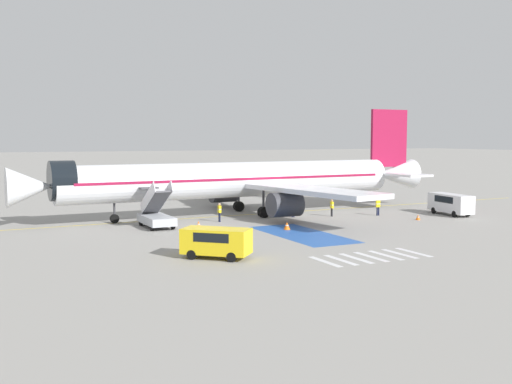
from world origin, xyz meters
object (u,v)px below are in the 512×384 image
(service_van_1, at_px, (451,202))
(traffic_cone_1, at_px, (287,226))
(ground_crew_0, at_px, (293,207))
(ground_crew_2, at_px, (332,207))
(service_van_0, at_px, (216,240))
(ground_crew_1, at_px, (378,206))
(airliner, at_px, (242,180))
(boarding_stairs_forward, at_px, (156,216))
(ground_crew_3, at_px, (219,211))
(fuel_tanker, at_px, (210,183))
(traffic_cone_0, at_px, (418,217))
(traffic_cone_2, at_px, (198,224))

(service_van_1, height_order, traffic_cone_1, service_van_1)
(ground_crew_0, distance_m, ground_crew_2, 4.00)
(service_van_0, xyz_separation_m, service_van_1, (29.99, 10.05, 0.10))
(service_van_0, relative_size, ground_crew_1, 2.60)
(airliner, distance_m, boarding_stairs_forward, 11.61)
(service_van_0, height_order, ground_crew_3, service_van_0)
(fuel_tanker, distance_m, service_van_0, 44.08)
(service_van_0, height_order, ground_crew_1, service_van_0)
(boarding_stairs_forward, bearing_deg, airliner, 22.49)
(service_van_0, relative_size, traffic_cone_1, 6.97)
(service_van_1, height_order, ground_crew_1, service_van_1)
(fuel_tanker, xyz_separation_m, ground_crew_2, (2.60, -26.71, -0.64))
(fuel_tanker, height_order, service_van_0, fuel_tanker)
(traffic_cone_0, xyz_separation_m, traffic_cone_2, (-20.80, 4.57, 0.04))
(airliner, xyz_separation_m, boarding_stairs_forward, (-10.39, -4.50, -2.59))
(ground_crew_0, bearing_deg, ground_crew_3, -148.32)
(ground_crew_1, xyz_separation_m, traffic_cone_2, (-19.36, 0.20, -0.73))
(ground_crew_2, distance_m, traffic_cone_1, 10.06)
(traffic_cone_2, bearing_deg, traffic_cone_0, -12.39)
(service_van_0, xyz_separation_m, traffic_cone_2, (3.66, 13.15, -0.90))
(service_van_1, relative_size, ground_crew_2, 3.19)
(fuel_tanker, relative_size, traffic_cone_0, 18.37)
(ground_crew_0, relative_size, traffic_cone_2, 3.14)
(traffic_cone_0, bearing_deg, boarding_stairs_forward, 165.38)
(boarding_stairs_forward, height_order, ground_crew_2, boarding_stairs_forward)
(ground_crew_0, distance_m, ground_crew_1, 8.83)
(ground_crew_1, distance_m, traffic_cone_1, 13.57)
(service_van_1, distance_m, ground_crew_1, 7.55)
(service_van_1, height_order, traffic_cone_2, service_van_1)
(service_van_1, distance_m, ground_crew_2, 12.37)
(ground_crew_2, xyz_separation_m, ground_crew_3, (-11.71, 1.26, 0.04))
(service_van_0, relative_size, service_van_1, 0.84)
(fuel_tanker, bearing_deg, traffic_cone_1, -94.84)
(boarding_stairs_forward, height_order, ground_crew_0, boarding_stairs_forward)
(boarding_stairs_forward, xyz_separation_m, service_van_1, (29.64, -4.82, 0.27))
(ground_crew_3, bearing_deg, service_van_0, 157.87)
(traffic_cone_0, bearing_deg, ground_crew_0, 144.61)
(ground_crew_3, relative_size, traffic_cone_2, 3.07)
(service_van_0, relative_size, traffic_cone_0, 9.14)
(ground_crew_3, bearing_deg, fuel_tanker, -18.67)
(ground_crew_1, distance_m, ground_crew_2, 4.83)
(ground_crew_2, xyz_separation_m, traffic_cone_1, (-8.29, -5.66, -0.66))
(ground_crew_2, bearing_deg, ground_crew_3, 91.22)
(boarding_stairs_forward, bearing_deg, traffic_cone_2, -28.41)
(ground_crew_0, relative_size, traffic_cone_1, 2.75)
(traffic_cone_2, bearing_deg, traffic_cone_1, -34.09)
(boarding_stairs_forward, bearing_deg, service_van_1, -10.18)
(fuel_tanker, height_order, traffic_cone_1, fuel_tanker)
(boarding_stairs_forward, distance_m, traffic_cone_2, 3.80)
(traffic_cone_1, bearing_deg, traffic_cone_2, 145.91)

